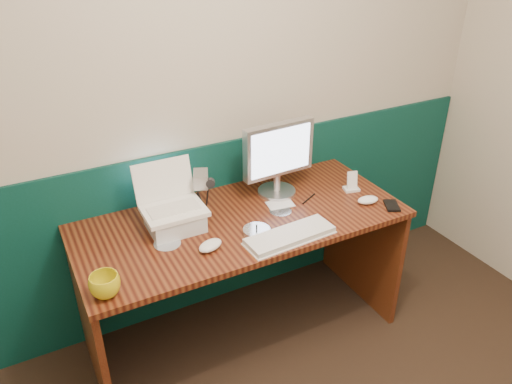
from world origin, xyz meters
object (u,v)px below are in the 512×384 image
laptop (172,191)px  desk (243,279)px  camcorder (201,191)px  monitor (277,160)px  keyboard (290,236)px  mug (105,285)px

laptop → desk: bearing=-11.8°
desk → camcorder: (-0.13, 0.18, 0.47)m
camcorder → monitor: bearing=18.6°
keyboard → monitor: bearing=65.0°
monitor → camcorder: (-0.41, 0.03, -0.10)m
camcorder → desk: bearing=-29.8°
mug → camcorder: (0.58, 0.43, 0.05)m
laptop → monitor: size_ratio=0.72×
monitor → camcorder: size_ratio=1.99×
mug → camcorder: bearing=36.8°
laptop → keyboard: size_ratio=0.67×
laptop → keyboard: bearing=-36.6°
keyboard → mug: bearing=176.9°
laptop → monitor: (0.59, 0.07, -0.01)m
laptop → keyboard: (0.43, -0.33, -0.19)m
desk → mug: size_ratio=13.40×
monitor → mug: 1.08m
desk → keyboard: size_ratio=3.82×
desk → camcorder: 0.52m
laptop → keyboard: 0.57m
desk → monitor: 0.65m
desk → mug: (-0.71, -0.26, 0.42)m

